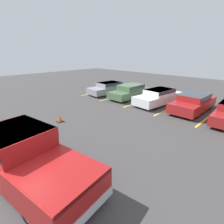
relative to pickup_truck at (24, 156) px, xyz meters
The scene contains 12 objects.
ground_plane 1.10m from the pickup_truck, 99.53° to the right, with size 60.00×60.00×0.00m, color #423F3F.
stall_stripe_a 13.93m from the pickup_truck, 126.91° to the left, with size 0.12×5.48×0.01m, color yellow.
stall_stripe_b 12.49m from the pickup_truck, 116.85° to the left, with size 0.12×5.48×0.01m, color yellow.
stall_stripe_c 11.53m from the pickup_truck, 104.65° to the left, with size 0.12×5.48×0.01m, color yellow.
stall_stripe_d 11.16m from the pickup_truck, 90.95° to the left, with size 0.12×5.48×0.01m, color yellow.
stall_stripe_e 11.44m from the pickup_truck, 77.14° to the left, with size 0.12×5.48×0.01m, color yellow.
pickup_truck is the anchor object (origin of this frame).
parked_sedan_a 13.02m from the pickup_truck, 122.71° to the left, with size 2.12×4.46×1.17m.
parked_sedan_b 11.96m from the pickup_truck, 111.54° to the left, with size 1.77×4.40×1.24m.
parked_sedan_c 11.22m from the pickup_truck, 97.42° to the left, with size 2.19×4.72×1.24m.
parked_sedan_d 11.38m from the pickup_truck, 83.68° to the left, with size 1.87×4.56×1.26m.
traffic_cone 5.19m from the pickup_truck, 137.89° to the left, with size 0.38×0.38×0.46m.
Camera 1 is at (5.57, -0.88, 4.12)m, focal length 28.00 mm.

